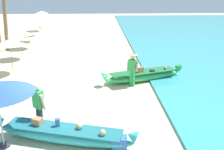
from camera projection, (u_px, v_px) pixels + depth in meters
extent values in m
plane|color=beige|center=(69.00, 118.00, 9.52)|extent=(80.00, 80.00, 0.00)
ellipsoid|color=#33B2BC|center=(63.00, 135.00, 8.03)|extent=(4.38, 1.87, 0.45)
cone|color=#33B2BC|center=(1.00, 119.00, 8.41)|extent=(0.51, 0.52, 0.50)
cone|color=#33B2BC|center=(132.00, 136.00, 7.49)|extent=(0.51, 0.52, 0.50)
cube|color=#1C6267|center=(63.00, 129.00, 7.96)|extent=(3.71, 1.69, 0.04)
sphere|color=tan|center=(103.00, 133.00, 7.55)|extent=(0.19, 0.19, 0.19)
sphere|color=tan|center=(79.00, 126.00, 7.90)|extent=(0.20, 0.20, 0.20)
cylinder|color=#386699|center=(58.00, 122.00, 8.05)|extent=(0.16, 0.16, 0.27)
cube|color=#9E754C|center=(38.00, 122.00, 8.14)|extent=(0.36, 0.33, 0.23)
ellipsoid|color=#38B760|center=(143.00, 76.00, 13.33)|extent=(4.17, 2.14, 0.47)
cone|color=#38B760|center=(106.00, 76.00, 12.53)|extent=(0.57, 0.60, 0.55)
cone|color=#38B760|center=(177.00, 67.00, 13.96)|extent=(0.57, 0.60, 0.55)
cube|color=#1E6435|center=(143.00, 72.00, 13.26)|extent=(3.55, 1.93, 0.04)
sphere|color=tan|center=(165.00, 68.00, 13.60)|extent=(0.18, 0.18, 0.18)
cylinder|color=#2D2D33|center=(152.00, 71.00, 13.28)|extent=(0.27, 0.27, 0.10)
cube|color=#9E754C|center=(140.00, 70.00, 13.11)|extent=(0.40, 0.35, 0.28)
cylinder|color=green|center=(134.00, 79.00, 12.51)|extent=(0.14, 0.14, 0.79)
cylinder|color=green|center=(131.00, 78.00, 12.57)|extent=(0.14, 0.14, 0.79)
cube|color=green|center=(133.00, 65.00, 12.33)|extent=(0.42, 0.37, 0.55)
cylinder|color=tan|center=(137.00, 67.00, 12.23)|extent=(0.17, 0.21, 0.50)
cylinder|color=tan|center=(128.00, 65.00, 12.43)|extent=(0.17, 0.21, 0.50)
sphere|color=tan|center=(133.00, 57.00, 12.20)|extent=(0.22, 0.22, 0.22)
cylinder|color=tan|center=(133.00, 55.00, 12.18)|extent=(0.44, 0.44, 0.02)
cone|color=tan|center=(133.00, 54.00, 12.15)|extent=(0.26, 0.26, 0.12)
cylinder|color=#333842|center=(39.00, 118.00, 8.69)|extent=(0.14, 0.14, 0.81)
cylinder|color=#333842|center=(41.00, 119.00, 8.60)|extent=(0.14, 0.14, 0.81)
cube|color=green|center=(38.00, 99.00, 8.42)|extent=(0.41, 0.40, 0.61)
cylinder|color=beige|center=(34.00, 98.00, 8.59)|extent=(0.20, 0.21, 0.55)
cylinder|color=beige|center=(43.00, 102.00, 8.31)|extent=(0.20, 0.21, 0.55)
sphere|color=beige|center=(37.00, 87.00, 8.28)|extent=(0.22, 0.22, 0.22)
cylinder|color=#B7B7BC|center=(0.00, 116.00, 7.53)|extent=(0.05, 0.05, 2.01)
cylinder|color=#333338|center=(4.00, 145.00, 7.84)|extent=(0.36, 0.36, 0.06)
cylinder|color=#8E6B47|center=(11.00, 57.00, 14.27)|extent=(0.04, 0.04, 1.90)
cone|color=silver|center=(9.00, 42.00, 14.02)|extent=(1.60, 1.60, 0.32)
cylinder|color=#8E6B47|center=(22.00, 45.00, 17.21)|extent=(0.04, 0.04, 1.90)
cone|color=silver|center=(20.00, 33.00, 16.96)|extent=(1.60, 1.60, 0.32)
cylinder|color=#8E6B47|center=(29.00, 36.00, 20.20)|extent=(0.04, 0.04, 1.90)
cone|color=silver|center=(28.00, 26.00, 19.94)|extent=(1.60, 1.60, 0.32)
cylinder|color=#8E6B47|center=(31.00, 31.00, 22.72)|extent=(0.04, 0.04, 1.90)
cone|color=silver|center=(30.00, 22.00, 22.46)|extent=(1.60, 1.60, 0.32)
cylinder|color=#8E6B47|center=(36.00, 26.00, 25.71)|extent=(0.04, 0.04, 1.90)
cone|color=silver|center=(35.00, 18.00, 25.46)|extent=(1.60, 1.60, 0.32)
cylinder|color=#8E6B47|center=(41.00, 22.00, 28.41)|extent=(0.04, 0.04, 1.90)
cone|color=silver|center=(40.00, 15.00, 28.16)|extent=(1.60, 1.60, 0.32)
cylinder|color=#8E6B47|center=(42.00, 19.00, 31.22)|extent=(0.04, 0.04, 1.90)
cone|color=silver|center=(42.00, 12.00, 30.97)|extent=(1.60, 1.60, 0.32)
cylinder|color=brown|center=(5.00, 18.00, 18.98)|extent=(0.55, 0.28, 4.89)
cube|color=blue|center=(120.00, 143.00, 7.65)|extent=(0.46, 0.40, 0.41)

